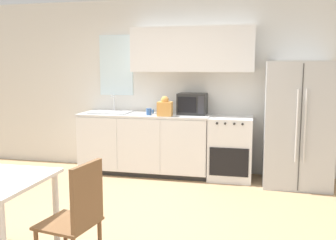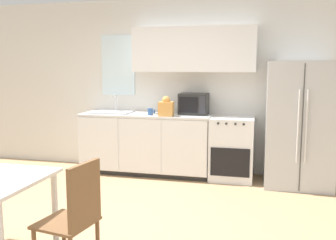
{
  "view_description": "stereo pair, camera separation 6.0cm",
  "coord_description": "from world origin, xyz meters",
  "px_view_note": "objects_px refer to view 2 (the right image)",
  "views": [
    {
      "loc": [
        1.35,
        -3.48,
        1.63
      ],
      "look_at": [
        0.42,
        0.58,
        1.05
      ],
      "focal_mm": 40.0,
      "sensor_mm": 36.0,
      "label": 1
    },
    {
      "loc": [
        1.41,
        -3.46,
        1.63
      ],
      "look_at": [
        0.42,
        0.58,
        1.05
      ],
      "focal_mm": 40.0,
      "sensor_mm": 36.0,
      "label": 2
    }
  ],
  "objects_px": {
    "oven_range": "(232,148)",
    "coffee_mug": "(151,112)",
    "refrigerator": "(299,124)",
    "dining_chair_side": "(76,212)",
    "microwave": "(194,104)"
  },
  "relations": [
    {
      "from": "microwave",
      "to": "dining_chair_side",
      "type": "distance_m",
      "value": 3.16
    },
    {
      "from": "refrigerator",
      "to": "microwave",
      "type": "relative_size",
      "value": 4.02
    },
    {
      "from": "microwave",
      "to": "dining_chair_side",
      "type": "bearing_deg",
      "value": -96.83
    },
    {
      "from": "refrigerator",
      "to": "coffee_mug",
      "type": "bearing_deg",
      "value": -178.14
    },
    {
      "from": "oven_range",
      "to": "coffee_mug",
      "type": "relative_size",
      "value": 8.26
    },
    {
      "from": "refrigerator",
      "to": "coffee_mug",
      "type": "height_order",
      "value": "refrigerator"
    },
    {
      "from": "refrigerator",
      "to": "dining_chair_side",
      "type": "relative_size",
      "value": 1.85
    },
    {
      "from": "coffee_mug",
      "to": "refrigerator",
      "type": "bearing_deg",
      "value": 1.86
    },
    {
      "from": "refrigerator",
      "to": "microwave",
      "type": "xyz_separation_m",
      "value": [
        -1.51,
        0.18,
        0.23
      ]
    },
    {
      "from": "oven_range",
      "to": "refrigerator",
      "type": "distance_m",
      "value": 1.0
    },
    {
      "from": "dining_chair_side",
      "to": "refrigerator",
      "type": "bearing_deg",
      "value": -23.01
    },
    {
      "from": "microwave",
      "to": "dining_chair_side",
      "type": "height_order",
      "value": "microwave"
    },
    {
      "from": "refrigerator",
      "to": "microwave",
      "type": "height_order",
      "value": "refrigerator"
    },
    {
      "from": "refrigerator",
      "to": "microwave",
      "type": "bearing_deg",
      "value": 173.27
    },
    {
      "from": "coffee_mug",
      "to": "dining_chair_side",
      "type": "relative_size",
      "value": 0.12
    }
  ]
}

